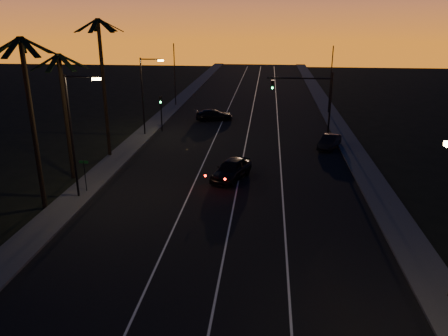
# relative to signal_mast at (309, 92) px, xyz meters

# --- Properties ---
(road) EXTENTS (20.00, 170.00, 0.01)m
(road) POSITION_rel_signal_mast_xyz_m (-7.14, -9.99, -4.78)
(road) COLOR black
(road) RESTS_ON ground
(sidewalk_left) EXTENTS (2.40, 170.00, 0.16)m
(sidewalk_left) POSITION_rel_signal_mast_xyz_m (-18.34, -9.99, -4.70)
(sidewalk_left) COLOR #3A3A38
(sidewalk_left) RESTS_ON ground
(sidewalk_right) EXTENTS (2.40, 170.00, 0.16)m
(sidewalk_right) POSITION_rel_signal_mast_xyz_m (4.06, -9.99, -4.70)
(sidewalk_right) COLOR #3A3A38
(sidewalk_right) RESTS_ON ground
(lane_stripe_left) EXTENTS (0.12, 160.00, 0.01)m
(lane_stripe_left) POSITION_rel_signal_mast_xyz_m (-10.14, -9.99, -4.76)
(lane_stripe_left) COLOR silver
(lane_stripe_left) RESTS_ON road
(lane_stripe_mid) EXTENTS (0.12, 160.00, 0.01)m
(lane_stripe_mid) POSITION_rel_signal_mast_xyz_m (-6.64, -9.99, -4.76)
(lane_stripe_mid) COLOR silver
(lane_stripe_mid) RESTS_ON road
(lane_stripe_right) EXTENTS (0.12, 160.00, 0.01)m
(lane_stripe_right) POSITION_rel_signal_mast_xyz_m (-3.14, -9.99, -4.76)
(lane_stripe_right) COLOR silver
(lane_stripe_right) RESTS_ON road
(palm_near) EXTENTS (4.25, 4.16, 11.53)m
(palm_near) POSITION_rel_signal_mast_xyz_m (-19.74, -21.99, 2.29)
(palm_near) COLOR black
(palm_near) RESTS_ON ground
(palm_mid) EXTENTS (4.25, 4.16, 10.03)m
(palm_mid) POSITION_rel_signal_mast_xyz_m (-20.34, -15.99, 1.47)
(palm_mid) COLOR black
(palm_mid) RESTS_ON ground
(palm_far) EXTENTS (4.25, 4.16, 12.53)m
(palm_far) POSITION_rel_signal_mast_xyz_m (-19.34, -9.99, 2.83)
(palm_far) COLOR black
(palm_far) RESTS_ON ground
(streetlight_left_near) EXTENTS (2.55, 0.26, 9.00)m
(streetlight_left_near) POSITION_rel_signal_mast_xyz_m (-17.84, -19.99, 0.54)
(streetlight_left_near) COLOR black
(streetlight_left_near) RESTS_ON ground
(streetlight_left_far) EXTENTS (2.55, 0.26, 8.50)m
(streetlight_left_far) POSITION_rel_signal_mast_xyz_m (-17.82, -1.99, 0.28)
(streetlight_left_far) COLOR black
(streetlight_left_far) RESTS_ON ground
(street_sign) EXTENTS (0.70, 0.06, 2.60)m
(street_sign) POSITION_rel_signal_mast_xyz_m (-17.94, -18.99, -3.13)
(street_sign) COLOR black
(street_sign) RESTS_ON ground
(signal_mast) EXTENTS (7.10, 0.41, 7.00)m
(signal_mast) POSITION_rel_signal_mast_xyz_m (0.00, 0.00, 0.00)
(signal_mast) COLOR black
(signal_mast) RESTS_ON ground
(signal_post) EXTENTS (0.28, 0.37, 4.20)m
(signal_post) POSITION_rel_signal_mast_xyz_m (-16.64, -0.01, -1.89)
(signal_post) COLOR black
(signal_post) RESTS_ON ground
(far_pole_left) EXTENTS (0.14, 0.14, 9.00)m
(far_pole_left) POSITION_rel_signal_mast_xyz_m (-18.14, 15.01, -0.28)
(far_pole_left) COLOR black
(far_pole_left) RESTS_ON ground
(far_pole_right) EXTENTS (0.14, 0.14, 9.00)m
(far_pole_right) POSITION_rel_signal_mast_xyz_m (3.86, 12.01, -0.28)
(far_pole_right) COLOR black
(far_pole_right) RESTS_ON ground
(lead_car) EXTENTS (3.65, 5.77, 1.67)m
(lead_car) POSITION_rel_signal_mast_xyz_m (-7.26, -14.95, -3.93)
(lead_car) COLOR black
(lead_car) RESTS_ON road
(right_car) EXTENTS (2.91, 4.33, 1.35)m
(right_car) POSITION_rel_signal_mast_xyz_m (1.86, -5.14, -4.10)
(right_car) COLOR black
(right_car) RESTS_ON road
(cross_car) EXTENTS (5.15, 3.24, 1.39)m
(cross_car) POSITION_rel_signal_mast_xyz_m (-11.29, 6.08, -4.08)
(cross_car) COLOR black
(cross_car) RESTS_ON road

